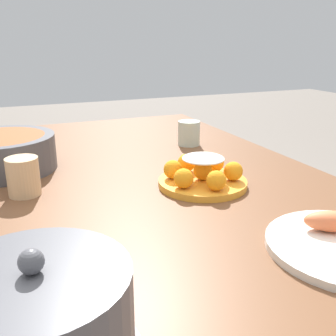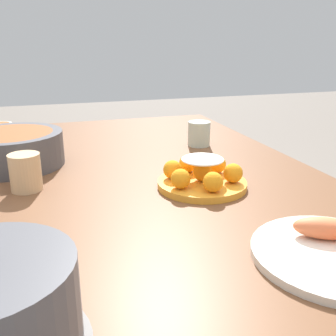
{
  "view_description": "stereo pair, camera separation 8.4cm",
  "coord_description": "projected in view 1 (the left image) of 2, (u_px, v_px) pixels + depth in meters",
  "views": [
    {
      "loc": [
        -0.9,
        0.28,
        1.07
      ],
      "look_at": [
        -0.05,
        -0.07,
        0.76
      ],
      "focal_mm": 42.0,
      "sensor_mm": 36.0,
      "label": 1
    },
    {
      "loc": [
        -0.93,
        0.2,
        1.07
      ],
      "look_at": [
        -0.05,
        -0.07,
        0.76
      ],
      "focal_mm": 42.0,
      "sensor_mm": 36.0,
      "label": 2
    }
  ],
  "objects": [
    {
      "name": "cup_far",
      "position": [
        23.0,
        177.0,
        0.9
      ],
      "size": [
        0.07,
        0.07,
        0.09
      ],
      "color": "#DBB27F",
      "rests_on": "dining_table"
    },
    {
      "name": "cake_plate",
      "position": [
        202.0,
        175.0,
        0.96
      ],
      "size": [
        0.22,
        0.22,
        0.08
      ],
      "color": "gold",
      "rests_on": "dining_table"
    },
    {
      "name": "cup_near",
      "position": [
        189.0,
        133.0,
        1.33
      ],
      "size": [
        0.07,
        0.07,
        0.08
      ],
      "color": "beige",
      "rests_on": "dining_table"
    },
    {
      "name": "dining_table",
      "position": [
        136.0,
        208.0,
        1.03
      ],
      "size": [
        1.59,
        1.0,
        0.72
      ],
      "color": "brown",
      "rests_on": "ground_plane"
    },
    {
      "name": "serving_bowl",
      "position": [
        2.0,
        152.0,
        1.07
      ],
      "size": [
        0.29,
        0.29,
        0.1
      ],
      "color": "#4C4C51",
      "rests_on": "dining_table"
    }
  ]
}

